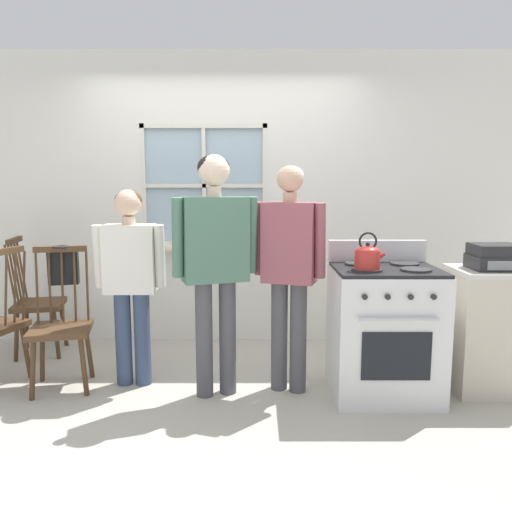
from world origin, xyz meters
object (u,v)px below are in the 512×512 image
Objects in this scene: person_elderly_left at (131,270)px; stove at (385,330)px; kettle at (368,256)px; side_counter at (490,330)px; chair_near_wall at (37,303)px; handbag at (64,267)px; person_adult_right at (290,260)px; stereo at (496,257)px; potted_plant at (214,234)px; chair_by_window at (62,327)px; person_teen_center at (215,250)px.

stove is (1.83, -0.18, -0.40)m from person_elderly_left.
kettle is 0.27× the size of side_counter.
handbag is at bearing -149.40° from chair_near_wall.
person_adult_right is at bearing -9.35° from handbag.
stereo is (3.64, -0.79, 0.53)m from chair_near_wall.
person_elderly_left is 4.12× the size of potted_plant.
person_adult_right is at bearing 158.63° from kettle.
chair_by_window is 0.48m from handbag.
potted_plant is (-1.14, 1.33, 0.01)m from kettle.
chair_near_wall is at bearing 144.97° from person_elderly_left.
stereo is at bearing -5.05° from handbag.
stove is 0.95m from stereo.
person_teen_center is (0.64, -0.19, 0.17)m from person_elderly_left.
stove reaches higher than chair_near_wall.
person_adult_right is at bearing -60.67° from potted_plant.
stereo reaches higher than chair_by_window.
stove is 0.59m from kettle.
person_teen_center is 5.54× the size of handbag.
person_adult_right is at bearing -10.57° from person_teen_center.
kettle is at bearing -166.92° from side_counter.
stove is at bearing 38.80° from kettle.
kettle is 0.80× the size of handbag.
stove is at bearing -117.95° from chair_near_wall.
chair_near_wall is 3.07× the size of stereo.
person_elderly_left is 1.17m from person_adult_right.
stereo is (1.46, 0.00, 0.02)m from person_adult_right.
person_elderly_left is at bearing 177.54° from stereo.
chair_by_window is 0.96× the size of stove.
handbag is (-1.72, 0.28, -0.10)m from person_adult_right.
chair_near_wall is 2.94× the size of potted_plant.
stove is at bearing -173.49° from side_counter.
person_elderly_left is (1.01, -0.68, 0.42)m from chair_near_wall.
stereo is at bearing -113.40° from chair_near_wall.
person_teen_center is at bearing -153.63° from person_adult_right.
stove is at bearing -174.98° from stereo.
person_teen_center is at bearing -177.82° from stereo.
potted_plant reaches higher than handbag.
side_counter is (0.79, 0.09, -0.02)m from stove.
stereo is at bearing -90.00° from side_counter.
stove is 3.53× the size of handbag.
kettle is (-0.16, -0.13, 0.55)m from stove.
side_counter is at bearing 19.21° from person_adult_right.
person_teen_center is at bearing -17.58° from person_elderly_left.
chair_by_window is 0.71× the size of person_elderly_left.
handbag is (-1.20, 0.36, -0.18)m from person_teen_center.
chair_near_wall is 0.71× the size of person_elderly_left.
stereo is at bearing 5.02° from stove.
kettle is 0.70× the size of potted_plant.
stove is (2.85, -0.86, 0.02)m from chair_near_wall.
person_elderly_left is 0.69m from person_teen_center.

